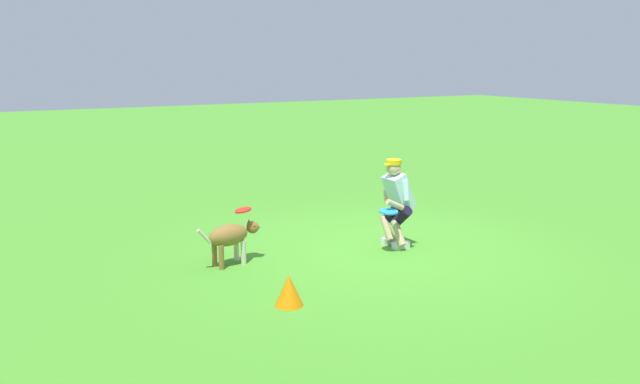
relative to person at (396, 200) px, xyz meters
name	(u,v)px	position (x,y,z in m)	size (l,w,h in m)	color
ground_plane	(382,250)	(0.29, 0.06, -0.70)	(60.00, 60.00, 0.00)	#48992B
person	(396,200)	(0.00, 0.00, 0.00)	(0.57, 0.64, 1.29)	silver
dog	(232,236)	(2.41, -0.38, -0.31)	(0.98, 0.40, 0.58)	olive
frisbee_flying	(243,210)	(2.22, -0.43, 0.02)	(0.23, 0.23, 0.02)	red
frisbee_held	(389,211)	(0.30, 0.24, -0.09)	(0.27, 0.27, 0.02)	#2393EB
training_cone	(289,290)	(2.39, 1.29, -0.52)	(0.32, 0.32, 0.36)	orange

